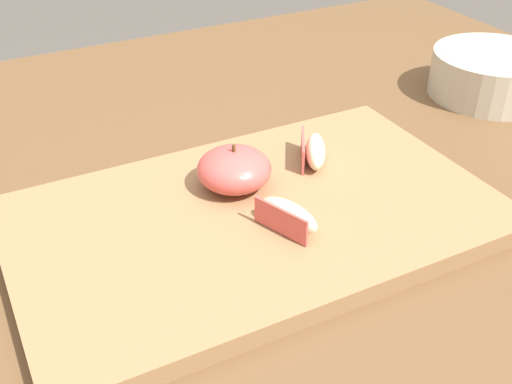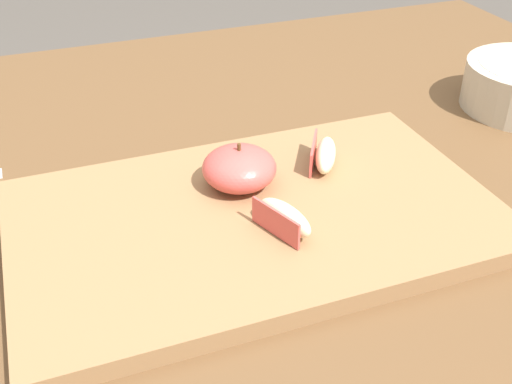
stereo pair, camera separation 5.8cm
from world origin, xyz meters
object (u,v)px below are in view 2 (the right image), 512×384
Objects in this scene: cutting_board at (256,218)px; apple_wedge_left at (284,218)px; apple_half_skin_up at (239,168)px; apple_wedge_front at (325,155)px.

cutting_board is 0.05m from apple_wedge_left.
apple_half_skin_up is 1.15× the size of apple_wedge_front.
cutting_board is 0.05m from apple_half_skin_up.
apple_wedge_front is at bearing 2.23° from apple_half_skin_up.
apple_half_skin_up reaches higher than apple_wedge_front.
apple_wedge_front is at bearing 27.65° from cutting_board.
apple_wedge_front is at bearing 46.90° from apple_wedge_left.
apple_half_skin_up reaches higher than cutting_board.
apple_wedge_front is (0.09, 0.05, 0.02)m from cutting_board.
apple_wedge_left reaches higher than cutting_board.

